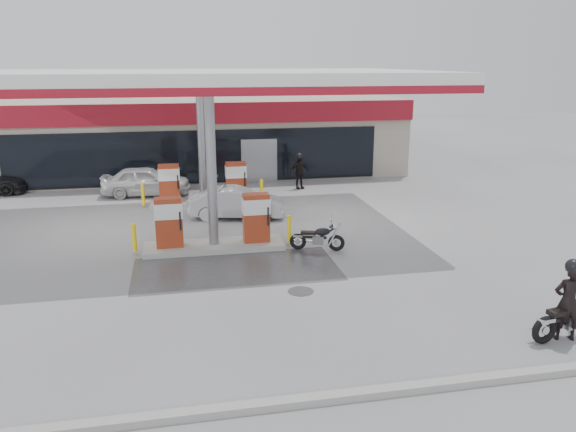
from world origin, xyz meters
name	(u,v)px	position (x,y,z in m)	size (l,w,h in m)	color
ground	(219,270)	(0.00, 0.00, 0.00)	(90.00, 90.00, 0.00)	gray
wet_patch	(236,269)	(0.50, 0.00, 0.00)	(6.00, 3.00, 0.00)	#4C4C4F
drain_cover	(301,291)	(2.00, -2.00, 0.00)	(0.70, 0.70, 0.01)	#38383A
kerb	(252,407)	(0.00, -7.00, 0.07)	(28.00, 0.25, 0.15)	gray
store_building	(194,134)	(0.01, 15.94, 2.01)	(22.00, 8.22, 4.00)	#ADA691
canopy	(203,80)	(0.00, 5.00, 5.27)	(16.00, 10.02, 5.51)	silver
pump_island_near	(214,228)	(0.00, 2.00, 0.71)	(5.14, 1.30, 1.78)	#9E9E99
pump_island_far	(203,188)	(0.00, 8.00, 0.71)	(5.14, 1.30, 1.78)	#9E9E99
main_motorcycle	(572,317)	(7.30, -5.70, 0.48)	(2.11, 0.81, 1.09)	black
biker_main	(568,302)	(7.10, -5.73, 0.88)	(0.64, 0.42, 1.76)	black
parked_motorcycle	(318,238)	(3.29, 1.19, 0.41)	(1.74, 0.88, 0.92)	black
sedan_white	(146,181)	(-2.47, 10.20, 0.67)	(1.59, 3.94, 1.34)	silver
attendant	(211,174)	(0.46, 10.08, 0.88)	(0.86, 0.67, 1.76)	#55565A
hatchback_silver	(237,203)	(1.16, 5.60, 0.60)	(1.28, 3.67, 1.21)	#A8AAB0
biker_walking	(299,172)	(4.67, 10.20, 0.81)	(0.95, 0.40, 1.63)	black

